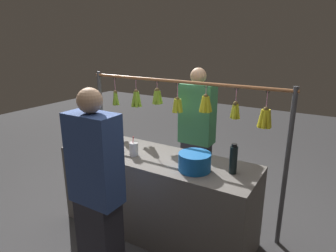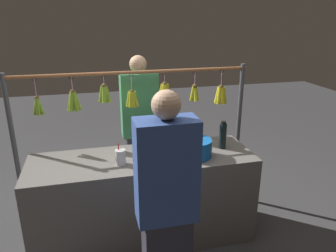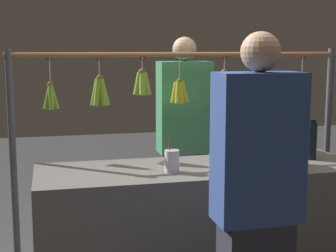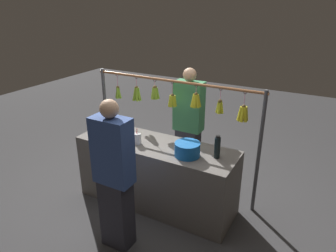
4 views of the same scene
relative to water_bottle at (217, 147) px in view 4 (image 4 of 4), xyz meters
name	(u,v)px [view 4 (image 4 of 4)]	position (x,y,z in m)	size (l,w,h in m)	color
ground_plane	(157,202)	(0.74, 0.03, -0.93)	(12.00, 12.00, 0.00)	#3F3F40
market_counter	(156,174)	(0.74, 0.03, -0.52)	(1.91, 0.62, 0.80)	#66605B
display_rack	(177,110)	(0.69, -0.40, 0.18)	(2.24, 0.14, 1.50)	#4C4C51
water_bottle	(217,147)	(0.00, 0.00, 0.00)	(0.06, 0.06, 0.26)	black
blue_bucket	(187,149)	(0.29, 0.11, -0.05)	(0.27, 0.27, 0.15)	blue
drink_cup	(138,138)	(0.93, 0.11, -0.06)	(0.08, 0.08, 0.18)	silver
vendor_person	(188,128)	(0.65, -0.66, -0.15)	(0.37, 0.20, 1.58)	#2D2D38
customer_person	(114,179)	(0.72, 0.82, -0.15)	(0.37, 0.20, 1.57)	#2D2D38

